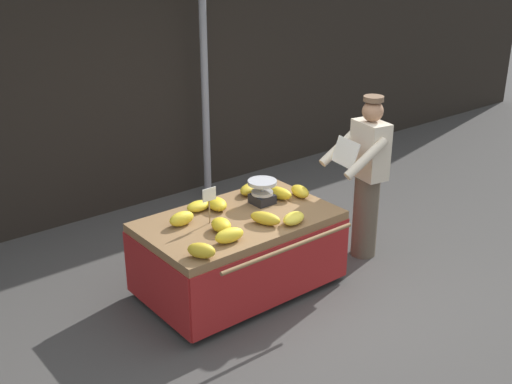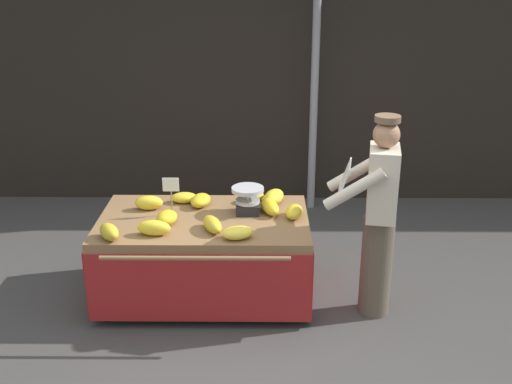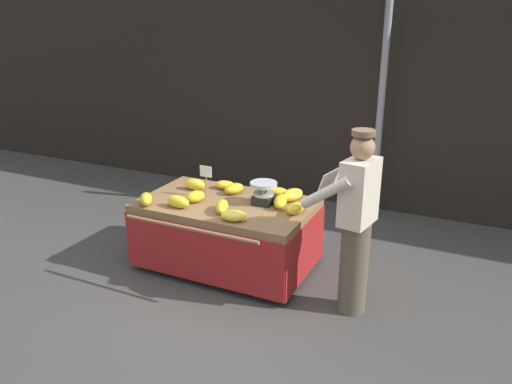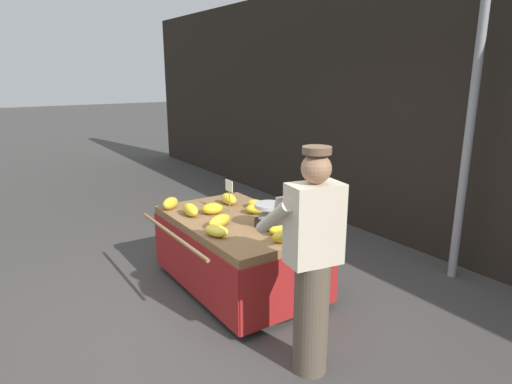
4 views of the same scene
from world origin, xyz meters
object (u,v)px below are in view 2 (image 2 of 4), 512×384
Objects in this scene: price_sign at (171,188)px; banana_bunch_1 at (274,197)px; weighing_scale at (248,200)px; banana_bunch_0 at (149,203)px; banana_bunch_5 at (294,212)px; banana_bunch_11 at (270,207)px; street_pole at (315,79)px; banana_bunch_7 at (252,196)px; vendor_person at (378,217)px; banana_cart at (204,239)px; banana_bunch_4 at (109,232)px; banana_bunch_8 at (167,218)px; banana_bunch_2 at (212,224)px; banana_bunch_10 at (154,228)px; banana_bunch_3 at (238,233)px; banana_bunch_6 at (184,198)px; banana_bunch_9 at (201,200)px.

price_sign reaches higher than banana_bunch_1.
weighing_scale is 0.88m from banana_bunch_0.
banana_bunch_5 is 0.23m from banana_bunch_11.
banana_bunch_1 is at bearing 17.03° from price_sign.
weighing_scale is at bearing -4.31° from banana_bunch_0.
street_pole is at bearing 81.24° from banana_bunch_5.
weighing_scale is 1.20× the size of banana_bunch_7.
price_sign reaches higher than banana_bunch_7.
banana_bunch_7 is at bearing 12.29° from banana_bunch_0.
banana_bunch_7 is 0.14× the size of vendor_person.
banana_cart is 0.87m from banana_bunch_4.
banana_bunch_1 reaches higher than banana_bunch_5.
price_sign is 0.87m from banana_bunch_11.
weighing_scale is at bearing 20.60° from banana_bunch_8.
banana_bunch_2 is 1.09× the size of banana_bunch_10.
banana_cart is 1.06× the size of vendor_person.
banana_bunch_4 is at bearing -178.99° from banana_bunch_3.
banana_bunch_1 is (-0.49, -1.78, -0.74)m from street_pole.
weighing_scale is 0.16× the size of vendor_person.
banana_bunch_1 is at bearing 28.77° from banana_cart.
banana_bunch_0 is at bearing -129.60° from street_pole.
banana_bunch_5 is at bearing -14.41° from weighing_scale.
banana_bunch_8 reaches higher than banana_bunch_6.
price_sign is 1.75m from vendor_person.
banana_bunch_7 is (0.69, 0.32, -0.20)m from price_sign.
banana_cart is 0.41m from banana_bunch_8.
banana_cart is at bearing -169.15° from banana_bunch_11.
banana_bunch_7 is (-0.20, 0.05, -0.01)m from banana_bunch_1.
banana_bunch_11 reaches higher than banana_bunch_5.
street_pole is 2.30m from banana_bunch_9.
street_pole is 13.12× the size of banana_bunch_4.
banana_cart is 7.77× the size of banana_bunch_7.
banana_bunch_1 is 1.02m from vendor_person.
vendor_person is (1.94, -0.44, 0.06)m from banana_bunch_0.
banana_cart is at bearing 126.60° from banana_bunch_3.
banana_bunch_9 is (0.16, -0.09, 0.01)m from banana_bunch_6.
price_sign is 1.18× the size of banana_bunch_1.
weighing_scale is 0.82× the size of price_sign.
banana_bunch_4 is (-0.43, -0.49, -0.18)m from price_sign.
vendor_person reaches higher than banana_bunch_4.
banana_bunch_2 is 0.26m from banana_bunch_3.
banana_bunch_0 is 0.38m from banana_bunch_8.
street_pole is at bearing 98.14° from vendor_person.
banana_bunch_3 is at bearing -36.66° from banana_bunch_0.
banana_bunch_11 reaches higher than banana_cart.
street_pole is 12.48× the size of banana_bunch_9.
banana_bunch_10 is at bearing -169.76° from banana_bunch_2.
banana_bunch_7 is at bearing 64.28° from banana_bunch_2.
price_sign is at bearing 177.44° from banana_bunch_5.
banana_bunch_5 is 1.15× the size of banana_bunch_8.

